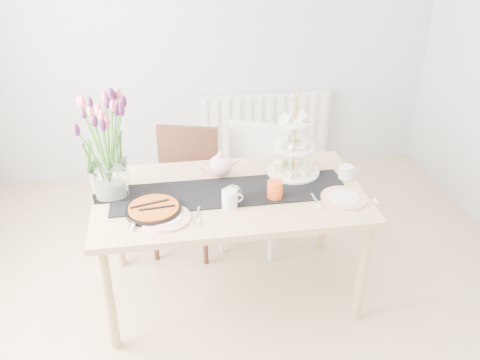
{
  "coord_description": "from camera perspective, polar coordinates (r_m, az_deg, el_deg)",
  "views": [
    {
      "loc": [
        -0.41,
        -2.07,
        2.28
      ],
      "look_at": [
        -0.01,
        0.46,
        0.86
      ],
      "focal_mm": 38.0,
      "sensor_mm": 36.0,
      "label": 1
    }
  ],
  "objects": [
    {
      "name": "room_shell",
      "position": [
        2.33,
        1.99,
        4.06
      ],
      "size": [
        4.5,
        4.5,
        4.5
      ],
      "color": "tan",
      "rests_on": "ground"
    },
    {
      "name": "radiator",
      "position": [
        4.73,
        2.8,
        6.15
      ],
      "size": [
        1.2,
        0.08,
        0.6
      ],
      "primitive_type": "cube",
      "color": "white",
      "rests_on": "room_shell"
    },
    {
      "name": "dining_table",
      "position": [
        3.07,
        -1.12,
        -2.65
      ],
      "size": [
        1.6,
        0.9,
        0.75
      ],
      "color": "tan",
      "rests_on": "ground"
    },
    {
      "name": "chair_brown",
      "position": [
        3.65,
        -6.1,
        -0.08
      ],
      "size": [
        0.54,
        0.54,
        0.89
      ],
      "rotation": [
        0.0,
        0.0,
        -0.28
      ],
      "color": "#361A13",
      "rests_on": "ground"
    },
    {
      "name": "chair_white",
      "position": [
        3.68,
        1.72,
        0.36
      ],
      "size": [
        0.58,
        0.58,
        0.89
      ],
      "rotation": [
        0.0,
        0.0,
        -0.42
      ],
      "color": "silver",
      "rests_on": "ground"
    },
    {
      "name": "table_runner",
      "position": [
        3.02,
        -1.13,
        -1.35
      ],
      "size": [
        1.4,
        0.35,
        0.01
      ],
      "primitive_type": "cube",
      "color": "black",
      "rests_on": "dining_table"
    },
    {
      "name": "tulip_vase",
      "position": [
        2.92,
        -15.04,
        5.19
      ],
      "size": [
        0.72,
        0.72,
        0.62
      ],
      "rotation": [
        0.0,
        0.0,
        0.02
      ],
      "color": "silver",
      "rests_on": "dining_table"
    },
    {
      "name": "cake_stand",
      "position": [
        3.19,
        6.07,
        2.96
      ],
      "size": [
        0.33,
        0.33,
        0.49
      ],
      "rotation": [
        0.0,
        0.0,
        -0.26
      ],
      "color": "gold",
      "rests_on": "dining_table"
    },
    {
      "name": "teapot",
      "position": [
        3.17,
        -2.19,
        1.64
      ],
      "size": [
        0.24,
        0.2,
        0.16
      ],
      "primitive_type": null,
      "rotation": [
        0.0,
        0.0,
        0.01
      ],
      "color": "white",
      "rests_on": "dining_table"
    },
    {
      "name": "cream_jug",
      "position": [
        3.22,
        11.77,
        0.84
      ],
      "size": [
        0.09,
        0.09,
        0.09
      ],
      "primitive_type": "cylinder",
      "rotation": [
        0.0,
        0.0,
        -0.07
      ],
      "color": "white",
      "rests_on": "dining_table"
    },
    {
      "name": "tart_tin",
      "position": [
        2.87,
        -9.66,
        -3.3
      ],
      "size": [
        0.31,
        0.31,
        0.04
      ],
      "rotation": [
        0.0,
        0.0,
        -0.17
      ],
      "color": "black",
      "rests_on": "dining_table"
    },
    {
      "name": "mug_grey",
      "position": [
        2.91,
        -0.84,
        -1.68
      ],
      "size": [
        0.11,
        0.11,
        0.09
      ],
      "primitive_type": "cylinder",
      "rotation": [
        0.0,
        0.0,
        0.56
      ],
      "color": "slate",
      "rests_on": "dining_table"
    },
    {
      "name": "mug_white",
      "position": [
        2.86,
        -1.18,
        -2.16
      ],
      "size": [
        0.1,
        0.1,
        0.11
      ],
      "primitive_type": "cylinder",
      "rotation": [
        0.0,
        0.0,
        0.1
      ],
      "color": "silver",
      "rests_on": "dining_table"
    },
    {
      "name": "mug_orange",
      "position": [
        2.95,
        3.95,
        -1.12
      ],
      "size": [
        0.13,
        0.13,
        0.11
      ],
      "primitive_type": "cylinder",
      "rotation": [
        0.0,
        0.0,
        0.96
      ],
      "color": "#ED521A",
      "rests_on": "dining_table"
    },
    {
      "name": "plate_left",
      "position": [
        2.81,
        -8.41,
        -4.22
      ],
      "size": [
        0.33,
        0.33,
        0.01
      ],
      "primitive_type": "cylinder",
      "rotation": [
        0.0,
        0.0,
        -0.21
      ],
      "color": "white",
      "rests_on": "dining_table"
    },
    {
      "name": "plate_right",
      "position": [
        3.02,
        11.57,
        -1.98
      ],
      "size": [
        0.27,
        0.27,
        0.01
      ],
      "primitive_type": "cylinder",
      "rotation": [
        0.0,
        0.0,
        0.02
      ],
      "color": "white",
      "rests_on": "dining_table"
    }
  ]
}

